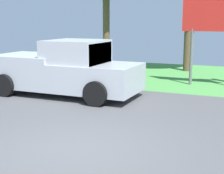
{
  "coord_description": "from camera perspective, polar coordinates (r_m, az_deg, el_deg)",
  "views": [
    {
      "loc": [
        3.26,
        -5.73,
        2.53
      ],
      "look_at": [
        0.35,
        1.0,
        1.1
      ],
      "focal_mm": 55.23,
      "sensor_mm": 36.0,
      "label": 1
    }
  ],
  "objects": [
    {
      "name": "ground_plane",
      "position": [
        9.62,
        2.71,
        -4.52
      ],
      "size": [
        40.0,
        22.0,
        0.2
      ],
      "color": "#4C4C4F"
    },
    {
      "name": "roadside_billboard",
      "position": [
        13.73,
        17.02,
        10.65
      ],
      "size": [
        2.6,
        0.12,
        3.5
      ],
      "color": "slate",
      "rests_on": "ground_plane"
    },
    {
      "name": "pickup_truck",
      "position": [
        11.81,
        -7.87,
        2.86
      ],
      "size": [
        5.2,
        2.28,
        1.88
      ],
      "rotation": [
        0.0,
        0.0,
        -0.08
      ],
      "color": "#ADB2BA",
      "rests_on": "ground_plane"
    }
  ]
}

